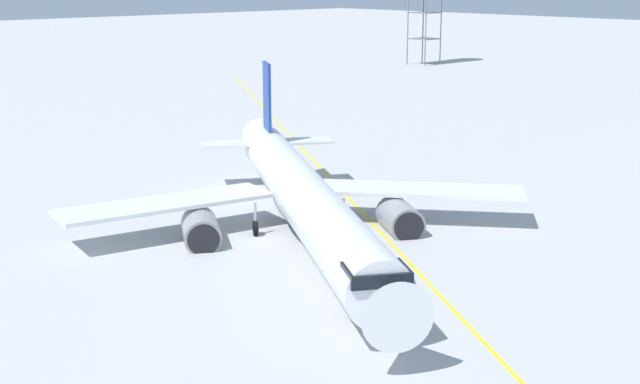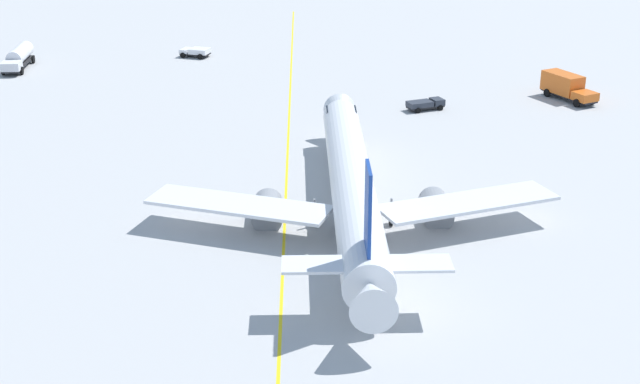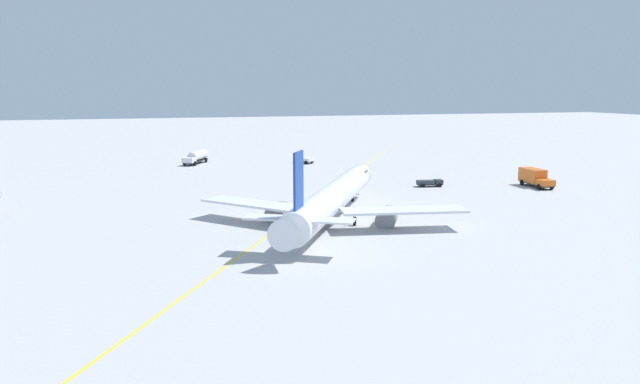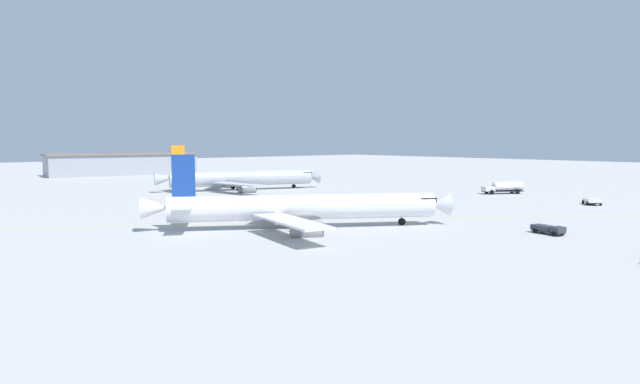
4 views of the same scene
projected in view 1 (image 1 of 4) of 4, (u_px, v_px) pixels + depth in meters
name	position (u px, v px, depth m)	size (l,w,h in m)	color
ground_plane	(276.00, 239.00, 61.29)	(600.00, 600.00, 0.00)	#B2B2B2
airliner_main	(303.00, 200.00, 60.80)	(30.47, 40.25, 11.13)	white
taxiway_centreline	(380.00, 231.00, 63.05)	(101.29, 165.39, 0.01)	yellow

